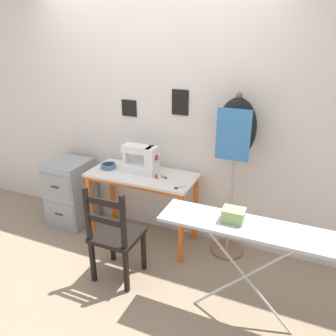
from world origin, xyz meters
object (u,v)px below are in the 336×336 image
at_px(fabric_bowl, 108,166).
at_px(wooden_chair, 115,236).
at_px(thread_spool_far_edge, 165,177).
at_px(ironing_board, 250,232).
at_px(filing_cabinet, 71,192).
at_px(sewing_machine, 142,160).
at_px(scissors, 178,187).
at_px(storage_box, 233,215).
at_px(thread_spool_mid_table, 162,176).
at_px(dress_form, 236,138).
at_px(thread_spool_near_machine, 156,177).

height_order(fabric_bowl, wooden_chair, wooden_chair).
relative_size(thread_spool_far_edge, wooden_chair, 0.04).
bearing_deg(ironing_board, fabric_bowl, 157.30).
bearing_deg(fabric_bowl, filing_cabinet, -179.90).
height_order(sewing_machine, wooden_chair, sewing_machine).
distance_m(fabric_bowl, scissors, 0.86).
distance_m(sewing_machine, storage_box, 1.29).
bearing_deg(thread_spool_mid_table, dress_form, 11.28).
bearing_deg(storage_box, filing_cabinet, 162.06).
relative_size(thread_spool_far_edge, storage_box, 0.24).
height_order(scissors, storage_box, storage_box).
bearing_deg(fabric_bowl, dress_form, 5.99).
height_order(scissors, ironing_board, ironing_board).
xyz_separation_m(thread_spool_mid_table, dress_form, (0.66, 0.13, 0.43)).
xyz_separation_m(thread_spool_near_machine, thread_spool_mid_table, (0.04, 0.04, 0.00)).
bearing_deg(thread_spool_mid_table, wooden_chair, -104.63).
bearing_deg(wooden_chair, dress_form, 42.72).
relative_size(scissors, thread_spool_far_edge, 2.99).
relative_size(thread_spool_far_edge, ironing_board, 0.03).
distance_m(thread_spool_near_machine, filing_cabinet, 1.19).
height_order(thread_spool_far_edge, filing_cabinet, thread_spool_far_edge).
distance_m(fabric_bowl, dress_form, 1.35).
relative_size(dress_form, storage_box, 10.26).
height_order(sewing_machine, filing_cabinet, sewing_machine).
height_order(thread_spool_mid_table, storage_box, storage_box).
xyz_separation_m(thread_spool_mid_table, wooden_chair, (-0.16, -0.63, -0.35)).
height_order(fabric_bowl, filing_cabinet, fabric_bowl).
height_order(thread_spool_mid_table, dress_form, dress_form).
bearing_deg(thread_spool_far_edge, sewing_machine, 168.24).
relative_size(scissors, storage_box, 0.72).
xyz_separation_m(scissors, storage_box, (0.61, -0.50, 0.12)).
xyz_separation_m(ironing_board, storage_box, (-0.13, 0.01, 0.10)).
xyz_separation_m(sewing_machine, ironing_board, (1.21, -0.71, -0.10)).
distance_m(sewing_machine, dress_form, 0.96).
distance_m(filing_cabinet, ironing_board, 2.27).
bearing_deg(storage_box, thread_spool_mid_table, 142.31).
bearing_deg(dress_form, wooden_chair, -137.28).
xyz_separation_m(fabric_bowl, wooden_chair, (0.45, -0.63, -0.35)).
bearing_deg(scissors, ironing_board, -34.81).
distance_m(thread_spool_mid_table, thread_spool_far_edge, 0.04).
relative_size(sewing_machine, scissors, 3.23).
distance_m(sewing_machine, ironing_board, 1.41).
bearing_deg(fabric_bowl, sewing_machine, 7.81).
height_order(filing_cabinet, dress_form, dress_form).
bearing_deg(fabric_bowl, thread_spool_near_machine, -3.75).
height_order(wooden_chair, ironing_board, wooden_chair).
relative_size(fabric_bowl, filing_cabinet, 0.21).
bearing_deg(ironing_board, thread_spool_mid_table, 145.58).
xyz_separation_m(thread_spool_mid_table, thread_spool_far_edge, (0.04, -0.01, 0.00)).
relative_size(wooden_chair, dress_form, 0.57).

